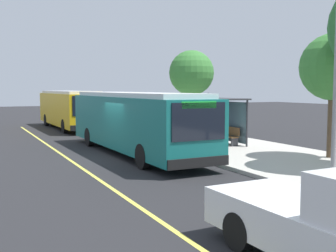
% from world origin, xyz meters
% --- Properties ---
extents(ground_plane, '(120.00, 120.00, 0.00)m').
position_xyz_m(ground_plane, '(0.00, 0.00, 0.00)').
color(ground_plane, '#232326').
extents(sidewalk_curb, '(44.00, 6.40, 0.15)m').
position_xyz_m(sidewalk_curb, '(0.00, 6.00, 0.07)').
color(sidewalk_curb, '#B7B2A8').
rests_on(sidewalk_curb, ground_plane).
extents(lane_stripe_center, '(36.00, 0.14, 0.01)m').
position_xyz_m(lane_stripe_center, '(0.00, -2.20, 0.00)').
color(lane_stripe_center, '#E0D64C').
rests_on(lane_stripe_center, ground_plane).
extents(transit_bus_main, '(12.16, 2.79, 2.95)m').
position_xyz_m(transit_bus_main, '(-0.77, 1.01, 1.62)').
color(transit_bus_main, '#146B66').
rests_on(transit_bus_main, ground_plane).
extents(transit_bus_second, '(10.79, 2.77, 2.95)m').
position_xyz_m(transit_bus_second, '(-14.91, 1.07, 1.62)').
color(transit_bus_second, gold).
rests_on(transit_bus_second, ground_plane).
extents(bus_shelter, '(2.90, 1.60, 2.48)m').
position_xyz_m(bus_shelter, '(-1.07, 6.27, 1.92)').
color(bus_shelter, '#333338').
rests_on(bus_shelter, sidewalk_curb).
extents(waiting_bench, '(1.60, 0.48, 0.95)m').
position_xyz_m(waiting_bench, '(-0.69, 6.34, 0.63)').
color(waiting_bench, brown).
rests_on(waiting_bench, sidewalk_curb).
extents(route_sign_post, '(0.44, 0.08, 2.80)m').
position_xyz_m(route_sign_post, '(2.20, 3.33, 1.96)').
color(route_sign_post, '#333338').
rests_on(route_sign_post, sidewalk_curb).
extents(pedestrian_commuter, '(0.24, 0.40, 1.69)m').
position_xyz_m(pedestrian_commuter, '(-1.81, 4.50, 1.12)').
color(pedestrian_commuter, '#282D47').
rests_on(pedestrian_commuter, sidewalk_curb).
extents(street_tree_upstreet, '(2.88, 2.88, 5.36)m').
position_xyz_m(street_tree_upstreet, '(4.77, 8.02, 4.03)').
color(street_tree_upstreet, brown).
rests_on(street_tree_upstreet, sidewalk_curb).
extents(street_tree_downstreet, '(2.96, 2.96, 5.50)m').
position_xyz_m(street_tree_downstreet, '(-6.44, 7.28, 4.14)').
color(street_tree_downstreet, brown).
rests_on(street_tree_downstreet, sidewalk_curb).
extents(utility_pole, '(0.16, 0.16, 6.40)m').
position_xyz_m(utility_pole, '(8.82, 3.77, 3.35)').
color(utility_pole, gray).
rests_on(utility_pole, sidewalk_curb).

